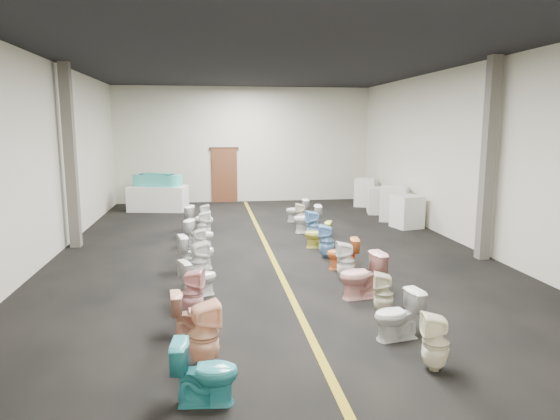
# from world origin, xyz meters

# --- Properties ---
(floor) EXTENTS (16.00, 16.00, 0.00)m
(floor) POSITION_xyz_m (0.00, 0.00, 0.00)
(floor) COLOR black
(floor) RESTS_ON ground
(ceiling) EXTENTS (16.00, 16.00, 0.00)m
(ceiling) POSITION_xyz_m (0.00, 0.00, 4.50)
(ceiling) COLOR black
(ceiling) RESTS_ON ground
(wall_back) EXTENTS (10.00, 0.00, 10.00)m
(wall_back) POSITION_xyz_m (0.00, 8.00, 2.25)
(wall_back) COLOR beige
(wall_back) RESTS_ON ground
(wall_front) EXTENTS (10.00, 0.00, 10.00)m
(wall_front) POSITION_xyz_m (0.00, -8.00, 2.25)
(wall_front) COLOR beige
(wall_front) RESTS_ON ground
(wall_left) EXTENTS (0.00, 16.00, 16.00)m
(wall_left) POSITION_xyz_m (-5.00, 0.00, 2.25)
(wall_left) COLOR beige
(wall_left) RESTS_ON ground
(wall_right) EXTENTS (0.00, 16.00, 16.00)m
(wall_right) POSITION_xyz_m (5.00, 0.00, 2.25)
(wall_right) COLOR beige
(wall_right) RESTS_ON ground
(aisle_stripe) EXTENTS (0.12, 15.60, 0.01)m
(aisle_stripe) POSITION_xyz_m (0.00, 0.00, 0.00)
(aisle_stripe) COLOR olive
(aisle_stripe) RESTS_ON floor
(back_door) EXTENTS (1.00, 0.10, 2.10)m
(back_door) POSITION_xyz_m (-0.80, 7.94, 1.05)
(back_door) COLOR #562D19
(back_door) RESTS_ON floor
(door_frame) EXTENTS (1.15, 0.08, 0.10)m
(door_frame) POSITION_xyz_m (-0.80, 7.95, 2.12)
(door_frame) COLOR #331C11
(door_frame) RESTS_ON back_door
(column_left) EXTENTS (0.25, 0.25, 4.50)m
(column_left) POSITION_xyz_m (-4.75, 1.00, 2.25)
(column_left) COLOR #59544C
(column_left) RESTS_ON floor
(column_right) EXTENTS (0.25, 0.25, 4.50)m
(column_right) POSITION_xyz_m (4.75, -1.50, 2.25)
(column_right) COLOR #59544C
(column_right) RESTS_ON floor
(display_table) EXTENTS (2.14, 1.36, 0.88)m
(display_table) POSITION_xyz_m (-3.22, 6.21, 0.44)
(display_table) COLOR white
(display_table) RESTS_ON floor
(bathtub) EXTENTS (1.78, 1.09, 0.55)m
(bathtub) POSITION_xyz_m (-3.22, 6.21, 1.07)
(bathtub) COLOR #43C2B7
(bathtub) RESTS_ON display_table
(appliance_crate_a) EXTENTS (0.90, 0.90, 0.96)m
(appliance_crate_a) POSITION_xyz_m (4.40, 2.08, 0.48)
(appliance_crate_a) COLOR beige
(appliance_crate_a) RESTS_ON floor
(appliance_crate_b) EXTENTS (1.05, 1.05, 1.10)m
(appliance_crate_b) POSITION_xyz_m (4.40, 3.23, 0.55)
(appliance_crate_b) COLOR silver
(appliance_crate_b) RESTS_ON floor
(appliance_crate_c) EXTENTS (0.96, 0.96, 0.90)m
(appliance_crate_c) POSITION_xyz_m (4.40, 4.52, 0.45)
(appliance_crate_c) COLOR beige
(appliance_crate_c) RESTS_ON floor
(appliance_crate_d) EXTENTS (0.97, 0.97, 1.04)m
(appliance_crate_d) POSITION_xyz_m (4.40, 6.14, 0.52)
(appliance_crate_d) COLOR silver
(appliance_crate_d) RESTS_ON floor
(toilet_left_0) EXTENTS (0.75, 0.47, 0.73)m
(toilet_left_0) POSITION_xyz_m (-1.48, -6.72, 0.36)
(toilet_left_0) COLOR teal
(toilet_left_0) RESTS_ON floor
(toilet_left_1) EXTENTS (0.47, 0.47, 0.85)m
(toilet_left_1) POSITION_xyz_m (-1.51, -5.86, 0.42)
(toilet_left_1) COLOR #FFBF98
(toilet_left_1) RESTS_ON floor
(toilet_left_2) EXTENTS (0.70, 0.45, 0.68)m
(toilet_left_2) POSITION_xyz_m (-1.65, -4.92, 0.34)
(toilet_left_2) COLOR tan
(toilet_left_2) RESTS_ON floor
(toilet_left_3) EXTENTS (0.41, 0.40, 0.76)m
(toilet_left_3) POSITION_xyz_m (-1.70, -4.10, 0.38)
(toilet_left_3) COLOR #DD9C9D
(toilet_left_3) RESTS_ON floor
(toilet_left_4) EXTENTS (0.76, 0.61, 0.67)m
(toilet_left_4) POSITION_xyz_m (-1.63, -3.16, 0.34)
(toilet_left_4) COLOR white
(toilet_left_4) RESTS_ON floor
(toilet_left_5) EXTENTS (0.46, 0.45, 0.80)m
(toilet_left_5) POSITION_xyz_m (-1.63, -2.36, 0.40)
(toilet_left_5) COLOR silver
(toilet_left_5) RESTS_ON floor
(toilet_left_6) EXTENTS (0.82, 0.59, 0.76)m
(toilet_left_6) POSITION_xyz_m (-1.70, -1.48, 0.38)
(toilet_left_6) COLOR white
(toilet_left_6) RESTS_ON floor
(toilet_left_7) EXTENTS (0.36, 0.35, 0.68)m
(toilet_left_7) POSITION_xyz_m (-1.68, -0.57, 0.34)
(toilet_left_7) COLOR silver
(toilet_left_7) RESTS_ON floor
(toilet_left_8) EXTENTS (0.80, 0.63, 0.72)m
(toilet_left_8) POSITION_xyz_m (-1.66, 0.34, 0.36)
(toilet_left_8) COLOR white
(toilet_left_8) RESTS_ON floor
(toilet_left_9) EXTENTS (0.38, 0.37, 0.79)m
(toilet_left_9) POSITION_xyz_m (-1.57, 1.25, 0.39)
(toilet_left_9) COLOR white
(toilet_left_9) RESTS_ON floor
(toilet_left_10) EXTENTS (0.87, 0.65, 0.79)m
(toilet_left_10) POSITION_xyz_m (-1.68, 2.10, 0.40)
(toilet_left_10) COLOR white
(toilet_left_10) RESTS_ON floor
(toilet_left_11) EXTENTS (0.34, 0.33, 0.69)m
(toilet_left_11) POSITION_xyz_m (-1.58, 2.99, 0.34)
(toilet_left_11) COLOR white
(toilet_left_11) RESTS_ON floor
(toilet_right_0) EXTENTS (0.40, 0.39, 0.74)m
(toilet_right_0) POSITION_xyz_m (1.32, -6.37, 0.37)
(toilet_right_0) COLOR #F5ECCB
(toilet_right_0) RESTS_ON floor
(toilet_right_1) EXTENTS (0.76, 0.52, 0.71)m
(toilet_right_1) POSITION_xyz_m (1.20, -5.42, 0.36)
(toilet_right_1) COLOR silver
(toilet_right_1) RESTS_ON floor
(toilet_right_2) EXTENTS (0.40, 0.39, 0.70)m
(toilet_right_2) POSITION_xyz_m (1.33, -4.50, 0.35)
(toilet_right_2) COLOR beige
(toilet_right_2) RESTS_ON floor
(toilet_right_3) EXTENTS (0.85, 0.56, 0.82)m
(toilet_right_3) POSITION_xyz_m (1.22, -3.68, 0.41)
(toilet_right_3) COLOR #E19F97
(toilet_right_3) RESTS_ON floor
(toilet_right_4) EXTENTS (0.39, 0.38, 0.77)m
(toilet_right_4) POSITION_xyz_m (1.21, -2.65, 0.39)
(toilet_right_4) COLOR silver
(toilet_right_4) RESTS_ON floor
(toilet_right_5) EXTENTS (0.71, 0.46, 0.68)m
(toilet_right_5) POSITION_xyz_m (1.36, -1.90, 0.34)
(toilet_right_5) COLOR orange
(toilet_right_5) RESTS_ON floor
(toilet_right_6) EXTENTS (0.45, 0.45, 0.77)m
(toilet_right_6) POSITION_xyz_m (1.24, -0.93, 0.39)
(toilet_right_6) COLOR #70A5D4
(toilet_right_6) RESTS_ON floor
(toilet_right_7) EXTENTS (0.76, 0.59, 0.68)m
(toilet_right_7) POSITION_xyz_m (1.24, -0.01, 0.34)
(toilet_right_7) COLOR gold
(toilet_right_7) RESTS_ON floor
(toilet_right_8) EXTENTS (0.40, 0.39, 0.81)m
(toilet_right_8) POSITION_xyz_m (1.29, 0.79, 0.41)
(toilet_right_8) COLOR #78ACDE
(toilet_right_8) RESTS_ON floor
(toilet_right_9) EXTENTS (0.82, 0.51, 0.80)m
(toilet_right_9) POSITION_xyz_m (1.32, 1.78, 0.40)
(toilet_right_9) COLOR silver
(toilet_right_9) RESTS_ON floor
(toilet_right_10) EXTENTS (0.37, 0.36, 0.72)m
(toilet_right_10) POSITION_xyz_m (1.29, 2.59, 0.36)
(toilet_right_10) COLOR beige
(toilet_right_10) RESTS_ON floor
(toilet_right_11) EXTENTS (0.72, 0.44, 0.72)m
(toilet_right_11) POSITION_xyz_m (1.32, 3.45, 0.36)
(toilet_right_11) COLOR silver
(toilet_right_11) RESTS_ON floor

